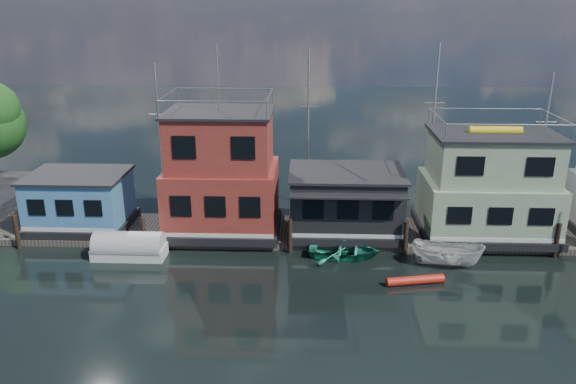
{
  "coord_description": "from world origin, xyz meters",
  "views": [
    {
      "loc": [
        -2.84,
        -22.23,
        14.74
      ],
      "look_at": [
        -4.23,
        12.0,
        3.0
      ],
      "focal_mm": 35.0,
      "sensor_mm": 36.0,
      "label": 1
    }
  ],
  "objects_px": {
    "motorboat": "(447,254)",
    "houseboat_blue": "(80,201)",
    "houseboat_dark": "(346,201)",
    "tarp_runabout": "(129,247)",
    "red_kayak": "(415,280)",
    "dinghy_teal": "(344,251)",
    "houseboat_green": "(488,186)",
    "houseboat_red": "(222,175)"
  },
  "relations": [
    {
      "from": "houseboat_red",
      "to": "tarp_runabout",
      "type": "distance_m",
      "value": 7.28
    },
    {
      "from": "houseboat_blue",
      "to": "motorboat",
      "type": "distance_m",
      "value": 23.64
    },
    {
      "from": "motorboat",
      "to": "tarp_runabout",
      "type": "height_order",
      "value": "tarp_runabout"
    },
    {
      "from": "houseboat_blue",
      "to": "dinghy_teal",
      "type": "distance_m",
      "value": 17.69
    },
    {
      "from": "dinghy_teal",
      "to": "houseboat_green",
      "type": "bearing_deg",
      "value": -65.49
    },
    {
      "from": "dinghy_teal",
      "to": "red_kayak",
      "type": "height_order",
      "value": "dinghy_teal"
    },
    {
      "from": "houseboat_dark",
      "to": "houseboat_blue",
      "type": "bearing_deg",
      "value": 179.94
    },
    {
      "from": "motorboat",
      "to": "houseboat_blue",
      "type": "bearing_deg",
      "value": 93.7
    },
    {
      "from": "houseboat_red",
      "to": "houseboat_blue",
      "type": "bearing_deg",
      "value": -180.0
    },
    {
      "from": "houseboat_blue",
      "to": "houseboat_green",
      "type": "relative_size",
      "value": 0.76
    },
    {
      "from": "houseboat_blue",
      "to": "red_kayak",
      "type": "height_order",
      "value": "houseboat_blue"
    },
    {
      "from": "houseboat_red",
      "to": "motorboat",
      "type": "height_order",
      "value": "houseboat_red"
    },
    {
      "from": "houseboat_blue",
      "to": "houseboat_dark",
      "type": "relative_size",
      "value": 0.86
    },
    {
      "from": "motorboat",
      "to": "tarp_runabout",
      "type": "relative_size",
      "value": 0.95
    },
    {
      "from": "motorboat",
      "to": "red_kayak",
      "type": "bearing_deg",
      "value": 149.73
    },
    {
      "from": "red_kayak",
      "to": "houseboat_dark",
      "type": "bearing_deg",
      "value": 107.16
    },
    {
      "from": "motorboat",
      "to": "dinghy_teal",
      "type": "bearing_deg",
      "value": 94.62
    },
    {
      "from": "houseboat_blue",
      "to": "houseboat_dark",
      "type": "height_order",
      "value": "houseboat_dark"
    },
    {
      "from": "houseboat_red",
      "to": "houseboat_green",
      "type": "distance_m",
      "value": 17.01
    },
    {
      "from": "houseboat_dark",
      "to": "motorboat",
      "type": "height_order",
      "value": "houseboat_dark"
    },
    {
      "from": "tarp_runabout",
      "to": "red_kayak",
      "type": "bearing_deg",
      "value": -8.95
    },
    {
      "from": "houseboat_green",
      "to": "motorboat",
      "type": "bearing_deg",
      "value": -127.52
    },
    {
      "from": "dinghy_teal",
      "to": "red_kayak",
      "type": "distance_m",
      "value": 4.93
    },
    {
      "from": "tarp_runabout",
      "to": "houseboat_red",
      "type": "bearing_deg",
      "value": 36.96
    },
    {
      "from": "houseboat_green",
      "to": "dinghy_teal",
      "type": "xyz_separation_m",
      "value": [
        -9.21,
        -3.3,
        -3.1
      ]
    },
    {
      "from": "houseboat_blue",
      "to": "red_kayak",
      "type": "bearing_deg",
      "value": -17.29
    },
    {
      "from": "houseboat_blue",
      "to": "tarp_runabout",
      "type": "distance_m",
      "value": 6.0
    },
    {
      "from": "houseboat_green",
      "to": "houseboat_dark",
      "type": "bearing_deg",
      "value": -179.88
    },
    {
      "from": "motorboat",
      "to": "dinghy_teal",
      "type": "relative_size",
      "value": 0.95
    },
    {
      "from": "tarp_runabout",
      "to": "dinghy_teal",
      "type": "bearing_deg",
      "value": 2.63
    },
    {
      "from": "houseboat_dark",
      "to": "houseboat_red",
      "type": "bearing_deg",
      "value": 179.86
    },
    {
      "from": "houseboat_red",
      "to": "dinghy_teal",
      "type": "relative_size",
      "value": 2.74
    },
    {
      "from": "houseboat_green",
      "to": "dinghy_teal",
      "type": "relative_size",
      "value": 1.94
    },
    {
      "from": "houseboat_dark",
      "to": "houseboat_green",
      "type": "distance_m",
      "value": 9.07
    },
    {
      "from": "houseboat_red",
      "to": "houseboat_dark",
      "type": "distance_m",
      "value": 8.18
    },
    {
      "from": "houseboat_green",
      "to": "dinghy_teal",
      "type": "bearing_deg",
      "value": -160.27
    },
    {
      "from": "houseboat_blue",
      "to": "houseboat_green",
      "type": "height_order",
      "value": "houseboat_green"
    },
    {
      "from": "houseboat_red",
      "to": "red_kayak",
      "type": "distance_m",
      "value": 13.78
    },
    {
      "from": "houseboat_blue",
      "to": "houseboat_dark",
      "type": "xyz_separation_m",
      "value": [
        17.5,
        -0.02,
        0.21
      ]
    },
    {
      "from": "motorboat",
      "to": "houseboat_dark",
      "type": "bearing_deg",
      "value": 67.29
    },
    {
      "from": "motorboat",
      "to": "dinghy_teal",
      "type": "distance_m",
      "value": 6.0
    },
    {
      "from": "houseboat_green",
      "to": "motorboat",
      "type": "relative_size",
      "value": 2.05
    }
  ]
}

